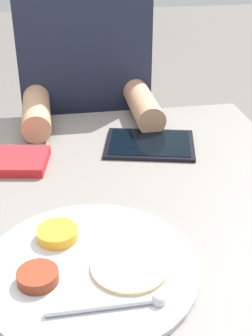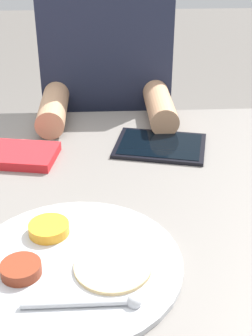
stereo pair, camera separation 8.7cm
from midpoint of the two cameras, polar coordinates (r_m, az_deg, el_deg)
thali_tray at (r=0.73m, az=-8.08°, el=-11.92°), size 0.33×0.33×0.03m
red_notebook at (r=1.05m, az=-16.99°, el=0.70°), size 0.20×0.14×0.02m
tablet_device at (r=1.08m, az=0.62°, el=2.88°), size 0.23×0.20×0.01m
person_diner at (r=1.48m, az=-6.41°, el=2.34°), size 0.36×0.43×1.23m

